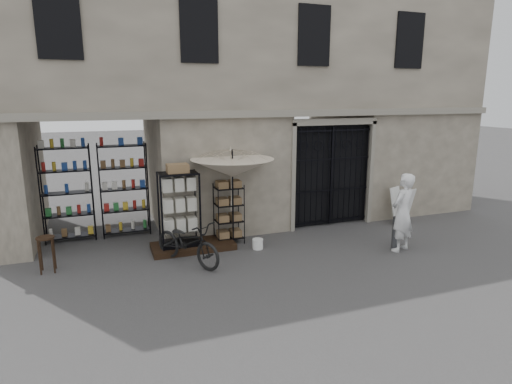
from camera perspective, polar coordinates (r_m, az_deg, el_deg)
name	(u,v)px	position (r m, az deg, el deg)	size (l,w,h in m)	color
ground	(309,258)	(10.14, 7.07, -8.77)	(80.00, 80.00, 0.00)	black
main_building	(251,68)	(13.14, -0.67, 16.24)	(14.00, 4.00, 9.00)	gray
shop_recess	(98,186)	(11.38, -20.35, 0.78)	(3.00, 1.70, 3.00)	black
shop_shelving	(96,192)	(11.92, -20.51, 0.05)	(2.70, 0.50, 2.50)	black
iron_gate	(329,174)	(12.48, 9.65, 2.40)	(2.50, 0.21, 3.00)	black
step_platform	(193,246)	(10.74, -8.38, -7.14)	(2.00, 0.90, 0.15)	black
display_cabinet	(179,213)	(10.40, -10.17, -2.78)	(0.92, 0.59, 1.94)	black
wire_rack	(229,214)	(10.92, -3.64, -2.97)	(0.76, 0.61, 1.53)	black
market_umbrella	(232,163)	(10.46, -3.17, 3.89)	(2.37, 2.39, 2.91)	black
white_bucket	(258,244)	(10.62, 0.23, -6.93)	(0.26, 0.26, 0.25)	white
bicycle	(188,263)	(9.90, -9.00, -9.40)	(0.67, 1.01, 1.92)	black
wooden_stool	(47,254)	(10.23, -26.11, -7.38)	(0.47, 0.47, 0.79)	black
steel_bollard	(395,233)	(11.09, 18.07, -5.19)	(0.15, 0.15, 0.82)	#54565A
shopkeeper	(400,250)	(11.14, 18.61, -7.36)	(0.70, 1.92, 0.46)	silver
easel_sign	(402,206)	(13.21, 18.87, -1.78)	(0.69, 0.73, 1.05)	silver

